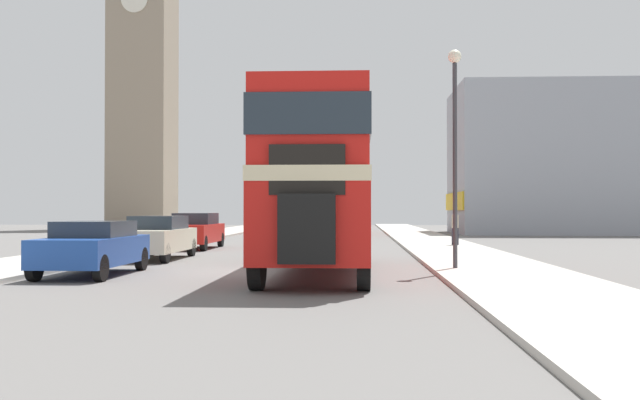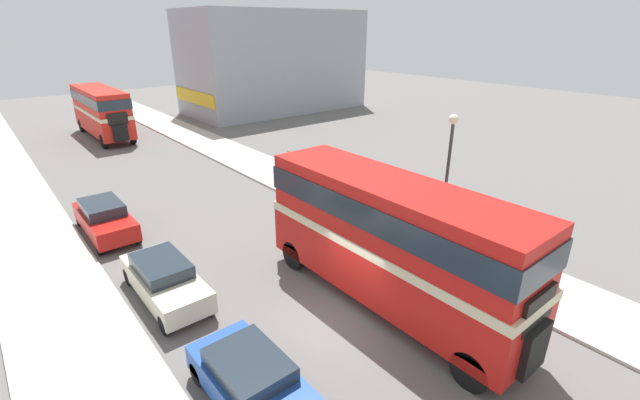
{
  "view_description": "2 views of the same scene",
  "coord_description": "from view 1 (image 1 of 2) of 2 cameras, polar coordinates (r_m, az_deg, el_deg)",
  "views": [
    {
      "loc": [
        3.01,
        -19.06,
        1.67
      ],
      "look_at": [
        2.03,
        -0.34,
        1.93
      ],
      "focal_mm": 40.0,
      "sensor_mm": 36.0,
      "label": 1
    },
    {
      "loc": [
        -7.56,
        -8.46,
        8.9
      ],
      "look_at": [
        2.03,
        3.24,
        2.68
      ],
      "focal_mm": 24.0,
      "sensor_mm": 36.0,
      "label": 2
    }
  ],
  "objects": [
    {
      "name": "double_decker_bus",
      "position": [
        18.75,
        -0.0,
        2.13
      ],
      "size": [
        2.52,
        9.95,
        4.42
      ],
      "color": "red",
      "rests_on": "ground_plane"
    },
    {
      "name": "car_parked_near",
      "position": [
        19.13,
        -17.72,
        -3.59
      ],
      "size": [
        1.78,
        4.04,
        1.38
      ],
      "color": "#1E479E",
      "rests_on": "ground_plane"
    },
    {
      "name": "car_parked_mid",
      "position": [
        24.7,
        -12.86,
        -2.89
      ],
      "size": [
        1.69,
        4.42,
        1.47
      ],
      "color": "beige",
      "rests_on": "ground_plane"
    },
    {
      "name": "sidewalk_left",
      "position": [
        21.47,
        -24.14,
        -5.03
      ],
      "size": [
        3.5,
        120.0,
        0.12
      ],
      "color": "#B7B2A8",
      "rests_on": "ground_plane"
    },
    {
      "name": "sidewalk_right",
      "position": [
        19.49,
        14.12,
        -5.52
      ],
      "size": [
        3.5,
        120.0,
        0.12
      ],
      "color": "#B7B2A8",
      "rests_on": "ground_plane"
    },
    {
      "name": "church_tower",
      "position": [
        68.3,
        -13.95,
        14.03
      ],
      "size": [
        5.43,
        5.43,
        37.41
      ],
      "color": "gray",
      "rests_on": "ground_plane"
    },
    {
      "name": "pedestrian_walking",
      "position": [
        32.17,
        10.76,
        -2.0
      ],
      "size": [
        0.31,
        0.31,
        1.54
      ],
      "color": "#282833",
      "rests_on": "sidewalk_right"
    },
    {
      "name": "street_lamp",
      "position": [
        19.54,
        10.74,
        5.93
      ],
      "size": [
        0.36,
        0.36,
        5.86
      ],
      "color": "#38383D",
      "rests_on": "sidewalk_right"
    },
    {
      "name": "bus_distant",
      "position": [
        49.81,
        0.68,
        0.08
      ],
      "size": [
        2.46,
        9.44,
        4.08
      ],
      "color": "red",
      "rests_on": "ground_plane"
    },
    {
      "name": "car_parked_far",
      "position": [
        31.16,
        -9.96,
        -2.41
      ],
      "size": [
        1.74,
        4.48,
        1.54
      ],
      "color": "red",
      "rests_on": "ground_plane"
    },
    {
      "name": "ground_plane",
      "position": [
        19.37,
        -5.98,
        -5.75
      ],
      "size": [
        120.0,
        120.0,
        0.0
      ],
      "primitive_type": "plane",
      "color": "slate"
    },
    {
      "name": "shop_building_block",
      "position": [
        54.26,
        20.74,
        2.96
      ],
      "size": [
        19.11,
        9.17,
        10.38
      ],
      "color": "#999EA8",
      "rests_on": "ground_plane"
    }
  ]
}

